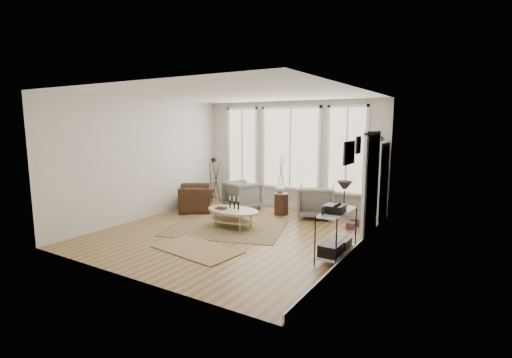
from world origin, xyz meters
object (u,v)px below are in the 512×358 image
Objects in this scene: coffee_table at (233,213)px; side_table at (281,186)px; armchair_right at (316,201)px; bookcase at (377,184)px; armchair_left at (243,195)px; accent_chair at (197,198)px; low_shelf at (337,229)px.

side_table reaches higher than coffee_table.
armchair_right is at bearing 11.92° from side_table.
bookcase is at bearing 6.57° from side_table.
armchair_left is (-0.79, 1.61, 0.06)m from coffee_table.
accent_chair is (-1.74, 0.83, 0.02)m from coffee_table.
bookcase is 2.33m from side_table.
side_table is 2.30m from accent_chair.
bookcase is 1.53× the size of coffee_table.
bookcase is 2.46× the size of armchair_left.
bookcase is 3.54m from armchair_left.
armchair_left reaches higher than accent_chair.
side_table reaches higher than low_shelf.
armchair_right is 0.85× the size of accent_chair.
side_table is (-2.31, -0.27, -0.22)m from bookcase.
side_table is 1.47× the size of accent_chair.
accent_chair is (-0.95, -0.78, -0.04)m from armchair_left.
accent_chair is at bearing -1.92° from armchair_right.
coffee_table is (-2.69, -1.89, -0.64)m from bookcase.
bookcase is 1.54m from armchair_right.
armchair_left is 1.22m from side_table.
side_table is at bearing 72.90° from accent_chair.
armchair_right is at bearing -155.10° from armchair_left.
bookcase reaches higher than armchair_right.
bookcase is at bearing -156.01° from armchair_left.
armchair_left is at bearing 146.74° from low_shelf.
side_table reaches higher than armchair_left.
side_table is at bearing -160.05° from armchair_left.
armchair_right is at bearing -176.77° from bookcase.
coffee_table is at bearing 35.27° from armchair_right.
low_shelf is at bearing -13.48° from coffee_table.
bookcase is 2.56m from low_shelf.
bookcase reaches higher than armchair_left.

